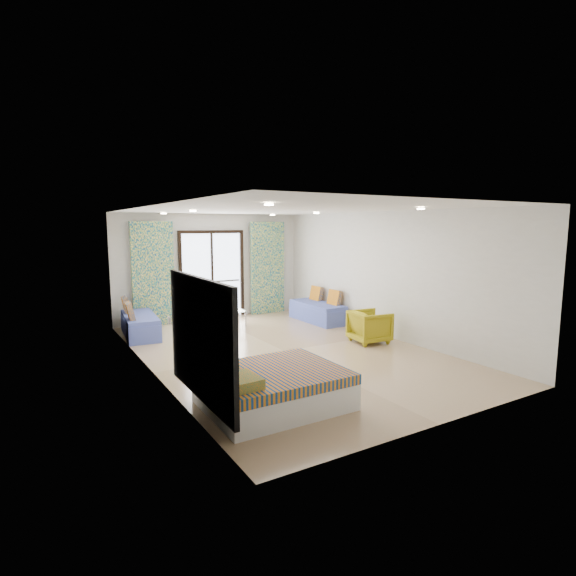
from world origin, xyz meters
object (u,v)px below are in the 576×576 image
bed (272,387)px  coffee_table (233,312)px  armchair (370,325)px  daybed_right (318,311)px  daybed_left (139,324)px

bed → coffee_table: coffee_table is taller
armchair → coffee_table: bearing=39.0°
bed → coffee_table: bearing=72.2°
bed → armchair: (3.33, 1.88, 0.11)m
daybed_right → armchair: daybed_right is taller
daybed_right → armchair: size_ratio=2.32×
daybed_right → bed: bearing=-131.0°
daybed_right → coffee_table: 2.15m
bed → daybed_right: (3.59, 4.14, 0.00)m
daybed_left → coffee_table: daybed_left is taller
bed → coffee_table: 5.03m
coffee_table → daybed_left: bearing=177.6°
coffee_table → armchair: (1.79, -2.91, 0.04)m
daybed_left → armchair: bearing=-31.7°
coffee_table → bed: bearing=-107.8°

